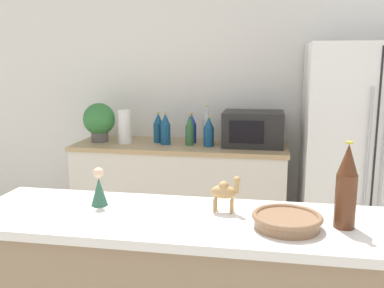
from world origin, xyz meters
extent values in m
cube|color=white|center=(0.00, 2.73, 1.27)|extent=(8.00, 0.06, 2.55)
cube|color=silver|center=(-0.38, 2.40, 0.44)|extent=(1.73, 0.60, 0.87)
cube|color=tan|center=(-0.38, 2.40, 0.89)|extent=(1.76, 0.63, 0.03)
cube|color=white|center=(1.06, 2.34, 0.86)|extent=(0.90, 0.67, 1.72)
cube|color=black|center=(1.06, 2.00, 0.86)|extent=(0.01, 0.01, 1.65)
cylinder|color=#B2B5BA|center=(1.01, 1.99, 0.94)|extent=(0.02, 0.02, 0.94)
cylinder|color=#B2B5BA|center=(1.11, 1.99, 0.94)|extent=(0.02, 0.02, 0.94)
cube|color=silver|center=(0.00, 0.52, 0.97)|extent=(1.68, 0.52, 0.03)
cylinder|color=#595451|center=(-1.08, 2.37, 0.96)|extent=(0.14, 0.14, 0.09)
sphere|color=#387F3D|center=(-1.08, 2.37, 1.10)|extent=(0.27, 0.27, 0.27)
cylinder|color=white|center=(-0.85, 2.35, 1.05)|extent=(0.11, 0.11, 0.28)
cube|color=black|center=(0.22, 2.42, 1.05)|extent=(0.48, 0.36, 0.28)
cube|color=black|center=(0.17, 2.24, 1.05)|extent=(0.26, 0.01, 0.17)
cylinder|color=navy|center=(-0.50, 2.36, 0.99)|extent=(0.08, 0.08, 0.17)
cone|color=navy|center=(-0.50, 2.36, 1.12)|extent=(0.08, 0.08, 0.09)
cylinder|color=gold|center=(-0.50, 2.36, 1.17)|extent=(0.03, 0.03, 0.01)
cylinder|color=navy|center=(-0.30, 2.46, 0.99)|extent=(0.08, 0.08, 0.16)
cone|color=navy|center=(-0.30, 2.46, 1.11)|extent=(0.08, 0.08, 0.09)
cylinder|color=gold|center=(-0.30, 2.46, 1.16)|extent=(0.03, 0.03, 0.01)
cylinder|color=#B2B7BC|center=(-0.17, 2.44, 1.01)|extent=(0.07, 0.07, 0.20)
cone|color=#B2B7BC|center=(-0.17, 2.44, 1.16)|extent=(0.06, 0.06, 0.11)
cylinder|color=gold|center=(-0.17, 2.44, 1.22)|extent=(0.02, 0.02, 0.01)
cylinder|color=#2D6033|center=(-0.29, 2.35, 0.99)|extent=(0.07, 0.07, 0.16)
cone|color=#2D6033|center=(-0.29, 2.35, 1.11)|extent=(0.06, 0.06, 0.09)
cylinder|color=gold|center=(-0.29, 2.35, 1.16)|extent=(0.02, 0.02, 0.01)
cylinder|color=navy|center=(-0.58, 2.43, 0.99)|extent=(0.08, 0.08, 0.16)
cone|color=navy|center=(-0.58, 2.43, 1.11)|extent=(0.08, 0.08, 0.09)
cylinder|color=gold|center=(-0.58, 2.43, 1.16)|extent=(0.03, 0.03, 0.01)
cylinder|color=navy|center=(-0.13, 2.33, 0.98)|extent=(0.08, 0.08, 0.15)
cone|color=navy|center=(-0.13, 2.33, 1.10)|extent=(0.08, 0.08, 0.09)
cylinder|color=gold|center=(-0.13, 2.33, 1.15)|extent=(0.03, 0.03, 0.01)
cylinder|color=#562D19|center=(0.61, 0.52, 1.08)|extent=(0.08, 0.08, 0.20)
cone|color=#562D19|center=(0.61, 0.52, 1.24)|extent=(0.07, 0.07, 0.11)
cylinder|color=gold|center=(0.61, 0.52, 1.30)|extent=(0.03, 0.03, 0.01)
cylinder|color=#8C6647|center=(0.41, 0.47, 1.00)|extent=(0.23, 0.23, 0.04)
torus|color=#8C6647|center=(0.41, 0.47, 1.03)|extent=(0.25, 0.25, 0.02)
ellipsoid|color=tan|center=(0.16, 0.60, 1.07)|extent=(0.11, 0.06, 0.05)
sphere|color=tan|center=(0.16, 0.60, 1.09)|extent=(0.04, 0.04, 0.04)
cylinder|color=tan|center=(0.22, 0.60, 1.09)|extent=(0.02, 0.02, 0.05)
sphere|color=tan|center=(0.22, 0.60, 1.12)|extent=(0.03, 0.03, 0.03)
cylinder|color=tan|center=(0.20, 0.62, 1.01)|extent=(0.01, 0.01, 0.06)
cylinder|color=tan|center=(0.20, 0.58, 1.01)|extent=(0.01, 0.01, 0.06)
cylinder|color=tan|center=(0.13, 0.62, 1.01)|extent=(0.01, 0.01, 0.06)
cylinder|color=tan|center=(0.13, 0.59, 1.01)|extent=(0.01, 0.01, 0.06)
cone|color=#33664C|center=(-0.36, 0.59, 1.04)|extent=(0.07, 0.07, 0.12)
sphere|color=beige|center=(-0.36, 0.59, 1.12)|extent=(0.04, 0.04, 0.04)
camera|label=1|loc=(0.33, -1.03, 1.57)|focal=40.00mm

